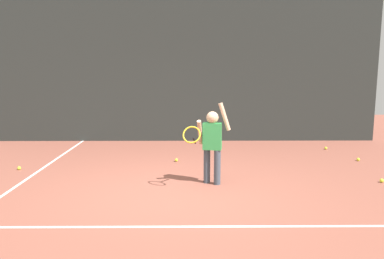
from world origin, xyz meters
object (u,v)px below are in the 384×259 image
tennis_player (211,141)px  tennis_ball_3 (358,159)px  tennis_ball_5 (176,160)px  tennis_ball_0 (19,168)px  tennis_ball_4 (382,181)px  tennis_ball_6 (326,148)px

tennis_player → tennis_ball_3: (3.14, 1.55, -0.69)m
tennis_player → tennis_ball_5: size_ratio=20.46×
tennis_player → tennis_ball_0: bearing=176.5°
tennis_ball_3 → tennis_ball_0: bearing=-174.5°
tennis_ball_4 → tennis_ball_6: (0.01, 2.64, 0.00)m
tennis_player → tennis_ball_6: tennis_player is taller
tennis_ball_5 → tennis_ball_0: bearing=-168.0°
tennis_ball_5 → tennis_ball_6: (3.50, 1.16, 0.00)m
tennis_ball_6 → tennis_ball_4: bearing=-90.1°
tennis_ball_3 → tennis_ball_4: bearing=-100.2°
tennis_ball_4 → tennis_ball_6: 2.64m
tennis_ball_3 → tennis_ball_5: size_ratio=1.00×
tennis_ball_4 → tennis_ball_5: same height
tennis_player → tennis_ball_0: size_ratio=20.46×
tennis_ball_3 → tennis_ball_5: (-3.76, -0.02, 0.00)m
tennis_ball_6 → tennis_ball_0: bearing=-164.6°
tennis_ball_0 → tennis_player: bearing=-14.2°
tennis_ball_3 → tennis_ball_6: 1.17m
tennis_ball_0 → tennis_ball_3: same height
tennis_ball_0 → tennis_ball_5: bearing=12.0°
tennis_player → tennis_ball_6: 3.99m
tennis_ball_3 → tennis_ball_4: (-0.27, -1.50, 0.00)m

